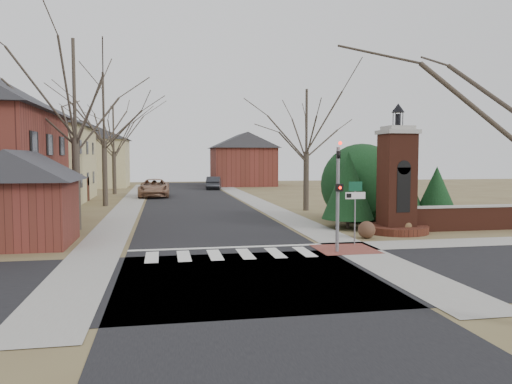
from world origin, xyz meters
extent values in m
plane|color=brown|center=(0.00, 0.00, 0.00)|extent=(120.00, 120.00, 0.00)
cube|color=black|center=(0.00, 22.00, 0.01)|extent=(8.00, 70.00, 0.01)
cube|color=black|center=(0.00, -3.00, 0.01)|extent=(120.00, 8.00, 0.01)
cube|color=silver|center=(0.00, 0.80, 0.01)|extent=(8.00, 2.20, 0.02)
cube|color=silver|center=(0.00, 2.30, 0.01)|extent=(8.00, 0.35, 0.02)
cube|color=gray|center=(5.20, 22.00, 0.01)|extent=(2.00, 60.00, 0.02)
cube|color=gray|center=(-5.20, 22.00, 0.01)|extent=(2.00, 60.00, 0.02)
cube|color=brown|center=(4.80, 1.00, 0.01)|extent=(2.40, 2.40, 0.02)
cylinder|color=slate|center=(4.30, 0.60, 2.10)|extent=(0.14, 0.14, 4.20)
imported|color=black|center=(4.30, 0.60, 4.05)|extent=(0.15, 0.18, 0.90)
sphere|color=#FF0C05|center=(4.30, 0.38, 4.35)|extent=(0.14, 0.14, 0.14)
cube|color=black|center=(4.30, 0.42, 2.60)|extent=(0.28, 0.16, 0.30)
sphere|color=#FF0C05|center=(4.30, 0.33, 2.60)|extent=(0.11, 0.11, 0.11)
cylinder|color=slate|center=(5.60, 2.00, 1.30)|extent=(0.06, 0.06, 2.60)
cube|color=silver|center=(5.60, 1.98, 2.15)|extent=(0.90, 0.03, 0.30)
cube|color=black|center=(5.30, 1.97, 2.15)|extent=(0.22, 0.02, 0.18)
cube|color=#0E442B|center=(5.60, 1.98, 2.55)|extent=(0.60, 0.03, 0.40)
cylinder|color=#502317|center=(9.00, 5.00, 0.18)|extent=(3.20, 3.20, 0.36)
cube|color=#502317|center=(9.00, 5.00, 2.50)|extent=(1.50, 1.50, 5.00)
cube|color=black|center=(9.00, 4.28, 2.20)|extent=(0.70, 0.10, 2.20)
cube|color=gray|center=(9.00, 5.00, 5.05)|extent=(1.70, 1.70, 0.20)
cube|color=gray|center=(9.00, 5.00, 5.25)|extent=(1.30, 1.30, 0.20)
cylinder|color=black|center=(9.00, 5.00, 5.65)|extent=(0.20, 0.20, 0.60)
cone|color=black|center=(9.00, 5.00, 6.25)|extent=(0.64, 0.64, 0.45)
cube|color=#502317|center=(13.50, 5.00, 0.60)|extent=(7.50, 0.40, 1.20)
cube|color=gray|center=(13.50, 5.00, 1.25)|extent=(7.50, 0.50, 0.10)
cube|color=beige|center=(-13.50, 27.00, 3.20)|extent=(9.00, 12.00, 6.40)
cube|color=maroon|center=(-8.50, 4.50, 1.40)|extent=(4.00, 4.00, 2.80)
cube|color=beige|center=(-12.00, 48.00, 3.00)|extent=(10.00, 8.00, 6.00)
cube|color=beige|center=(-14.80, 46.40, 6.99)|extent=(0.75, 0.75, 3.08)
cube|color=maroon|center=(8.00, 48.00, 2.50)|extent=(8.00, 8.00, 5.00)
cube|color=maroon|center=(5.76, 46.40, 5.90)|extent=(0.75, 0.75, 2.80)
cylinder|color=#473D33|center=(7.20, 7.00, 0.25)|extent=(0.20, 0.20, 0.50)
cone|color=black|center=(7.20, 7.00, 2.30)|extent=(2.80, 2.80, 3.60)
cylinder|color=#473D33|center=(10.50, 8.20, 0.25)|extent=(0.20, 0.20, 0.50)
cone|color=black|center=(10.50, 8.20, 2.60)|extent=(3.40, 3.40, 4.20)
cylinder|color=#473D33|center=(12.50, 7.20, 0.25)|extent=(0.20, 0.20, 0.50)
cone|color=black|center=(12.50, 7.20, 1.90)|extent=(2.40, 2.40, 2.80)
sphere|color=black|center=(9.00, 9.50, 2.40)|extent=(4.80, 4.80, 4.80)
cylinder|color=#473D33|center=(-7.00, 9.00, 2.42)|extent=(0.40, 0.40, 4.83)
cylinder|color=#473D33|center=(-7.00, 22.00, 2.52)|extent=(0.40, 0.40, 5.04)
cylinder|color=#473D33|center=(-7.50, 35.00, 2.21)|extent=(0.40, 0.40, 4.41)
cylinder|color=#473D33|center=(7.50, 16.00, 2.10)|extent=(0.40, 0.40, 4.20)
imported|color=#996E53|center=(-3.40, 30.48, 0.85)|extent=(2.93, 6.19, 1.71)
imported|color=#2D2E34|center=(3.40, 40.93, 0.75)|extent=(2.29, 4.77, 1.51)
sphere|color=#4E3323|center=(6.80, 3.52, 0.41)|extent=(0.82, 0.82, 0.82)
sphere|color=brown|center=(9.30, 4.60, 0.40)|extent=(0.80, 0.80, 0.80)
camera|label=1|loc=(-2.55, -18.28, 3.80)|focal=35.00mm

